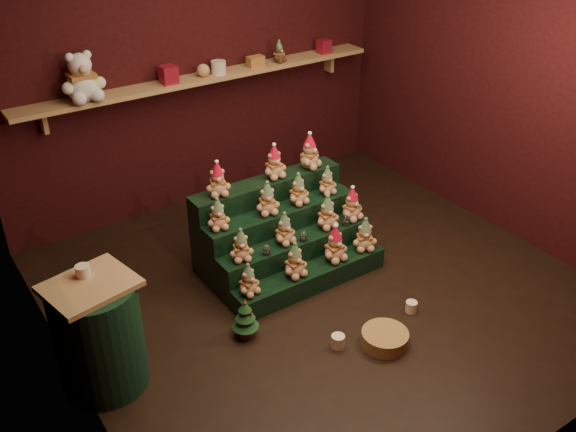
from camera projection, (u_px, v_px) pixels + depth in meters
ground at (323, 290)px, 5.28m from camera, size 4.00×4.00×0.00m
back_wall at (196, 62)px, 6.04m from camera, size 4.00×0.10×2.80m
left_wall at (36, 211)px, 3.58m from camera, size 0.10×4.00×2.80m
right_wall at (516, 81)px, 5.57m from camera, size 0.10×4.00×2.80m
back_shelf at (206, 78)px, 5.97m from camera, size 3.60×0.26×0.24m
riser_tier_front at (311, 278)px, 5.27m from camera, size 1.40×0.22×0.18m
riser_tier_midfront at (296, 257)px, 5.38m from camera, size 1.40×0.22×0.36m
riser_tier_midback at (281, 236)px, 5.49m from camera, size 1.40×0.22×0.54m
riser_tier_back at (267, 217)px, 5.60m from camera, size 1.40×0.22×0.72m
teddy_0 at (248, 279)px, 4.88m from camera, size 0.22×0.21×0.26m
teddy_1 at (295, 260)px, 5.08m from camera, size 0.23×0.21×0.30m
teddy_2 at (335, 244)px, 5.27m from camera, size 0.24×0.22×0.31m
teddy_3 at (365, 234)px, 5.41m from camera, size 0.27×0.26×0.29m
teddy_4 at (241, 245)px, 4.96m from camera, size 0.23×0.22×0.27m
teddy_5 at (284, 228)px, 5.17m from camera, size 0.23×0.21×0.27m
teddy_6 at (327, 212)px, 5.38m from camera, size 0.22×0.20×0.29m
teddy_7 at (352, 204)px, 5.50m from camera, size 0.24×0.23×0.30m
teddy_8 at (218, 214)px, 5.02m from camera, size 0.21×0.20×0.26m
teddy_9 at (267, 198)px, 5.22m from camera, size 0.24×0.22×0.28m
teddy_10 at (298, 189)px, 5.37m from camera, size 0.21×0.20×0.27m
teddy_11 at (327, 181)px, 5.53m from camera, size 0.18×0.17×0.25m
teddy_12 at (218, 179)px, 5.12m from camera, size 0.24×0.23×0.28m
teddy_13 at (274, 162)px, 5.39m from camera, size 0.21×0.19×0.29m
teddy_14 at (309, 151)px, 5.56m from camera, size 0.29×0.28×0.31m
snow_globe_a at (267, 249)px, 5.07m from camera, size 0.07×0.07×0.09m
snow_globe_b at (304, 236)px, 5.24m from camera, size 0.07×0.07×0.09m
snow_globe_c at (346, 220)px, 5.45m from camera, size 0.07×0.07×0.10m
side_table at (99, 335)px, 4.18m from camera, size 0.61×0.57×0.82m
table_ornament at (83, 271)px, 4.02m from camera, size 0.09×0.09×0.07m
mini_christmas_tree at (245, 318)px, 4.70m from camera, size 0.20×0.20×0.34m
mug_left at (338, 341)px, 4.66m from camera, size 0.10×0.10×0.10m
mug_right at (411, 307)px, 5.01m from camera, size 0.09×0.09×0.09m
wicker_basket at (385, 338)px, 4.68m from camera, size 0.45×0.45×0.11m
white_bear at (80, 70)px, 5.24m from camera, size 0.37×0.33×0.52m
brown_bear at (279, 52)px, 6.27m from camera, size 0.19×0.18×0.21m
gift_tin_red_a at (169, 75)px, 5.72m from camera, size 0.14×0.14×0.16m
gift_tin_cream at (219, 67)px, 5.97m from camera, size 0.14×0.14×0.12m
gift_tin_red_b at (324, 46)px, 6.57m from camera, size 0.12×0.12×0.14m
shelf_plush_ball at (203, 70)px, 5.89m from camera, size 0.12×0.12×0.12m
scarf_gift_box at (255, 61)px, 6.17m from camera, size 0.16×0.10×0.10m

